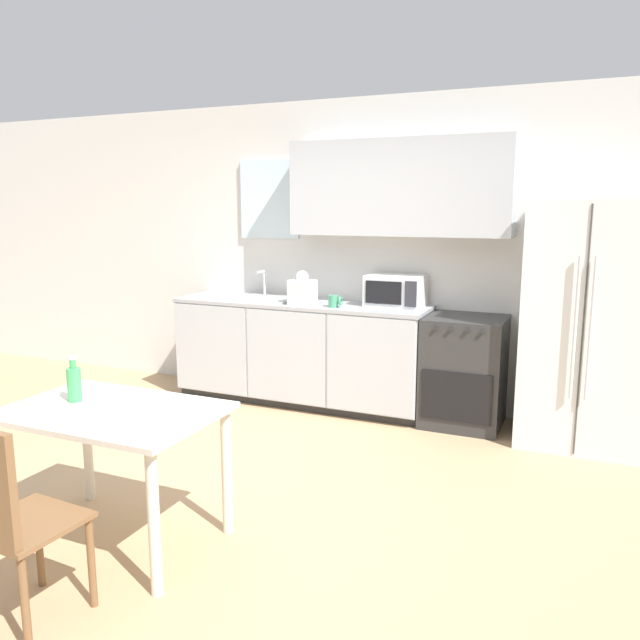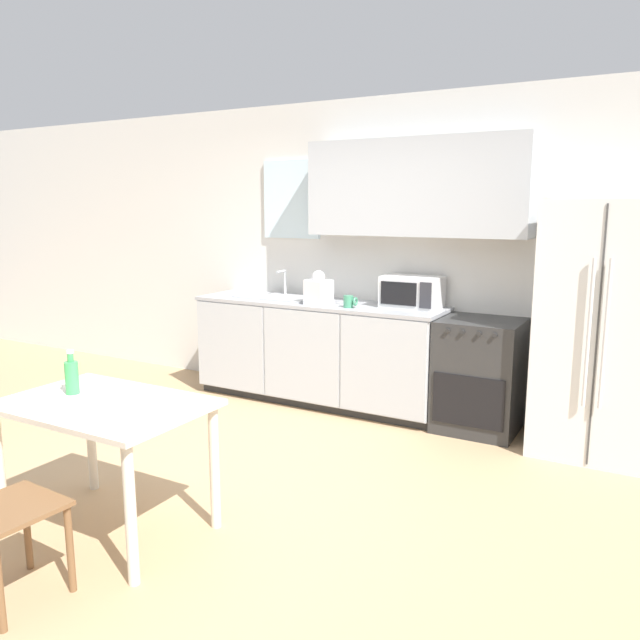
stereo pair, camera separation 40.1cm
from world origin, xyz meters
The scene contains 11 objects.
ground_plane centered at (0.00, 0.00, 0.00)m, with size 12.00×12.00×0.00m, color tan.
wall_back centered at (0.08, 2.19, 1.46)m, with size 12.00×0.38×2.70m.
kitchen_counter centered at (-0.39, 1.90, 0.47)m, with size 2.32×0.61×0.93m.
oven_range centered at (1.08, 1.91, 0.45)m, with size 0.63×0.60×0.90m.
refrigerator centered at (1.95, 1.86, 0.91)m, with size 0.85×0.72×1.82m.
kitchen_sink centered at (-0.84, 1.91, 0.95)m, with size 0.74×0.39×0.25m.
microwave centered at (0.45, 2.01, 1.06)m, with size 0.49×0.32×0.26m.
coffee_mug centered at (0.00, 1.74, 0.98)m, with size 0.12×0.08×0.10m.
grocery_bag_0 centered at (-0.30, 1.74, 1.06)m, with size 0.23×0.21×0.30m.
dining_table centered at (-0.26, -0.67, 0.62)m, with size 1.10×0.74×0.74m.
drink_bottle centered at (-0.53, -0.64, 0.84)m, with size 0.07×0.07×0.25m.
Camera 2 is at (2.32, -2.89, 1.77)m, focal length 35.00 mm.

